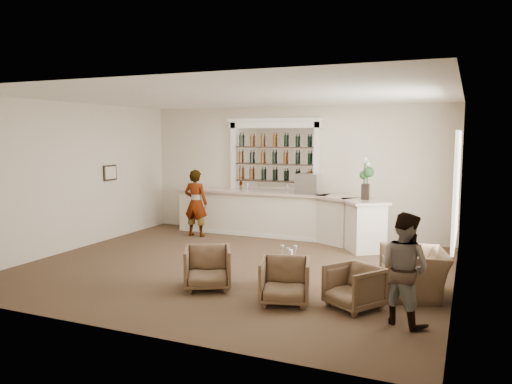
# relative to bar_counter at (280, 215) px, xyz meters

# --- Properties ---
(ground) EXTENTS (8.00, 8.00, 0.00)m
(ground) POSITION_rel_bar_counter_xyz_m (0.16, -3.00, -0.57)
(ground) COLOR #4F3727
(ground) RESTS_ON ground
(room_shell) EXTENTS (8.04, 7.02, 3.32)m
(room_shell) POSITION_rel_bar_counter_xyz_m (0.33, -2.29, 1.77)
(room_shell) COLOR beige
(room_shell) RESTS_ON ground
(bar_counter) EXTENTS (5.72, 1.80, 1.14)m
(bar_counter) POSITION_rel_bar_counter_xyz_m (0.00, 0.00, 0.00)
(bar_counter) COLOR beige
(bar_counter) RESTS_ON ground
(back_bar_alcove) EXTENTS (2.64, 0.25, 3.00)m
(back_bar_alcove) POSITION_rel_bar_counter_xyz_m (-0.34, 0.41, 1.46)
(back_bar_alcove) COLOR white
(back_bar_alcove) RESTS_ON ground
(cocktail_table) EXTENTS (0.68, 0.68, 0.50)m
(cocktail_table) POSITION_rel_bar_counter_xyz_m (1.56, -3.80, -0.32)
(cocktail_table) COLOR #47331E
(cocktail_table) RESTS_ON ground
(sommelier) EXTENTS (0.64, 0.44, 1.71)m
(sommelier) POSITION_rel_bar_counter_xyz_m (-2.04, -0.69, 0.28)
(sommelier) COLOR gray
(sommelier) RESTS_ON ground
(guest) EXTENTS (0.94, 0.87, 1.55)m
(guest) POSITION_rel_bar_counter_xyz_m (3.56, -4.74, 0.20)
(guest) COLOR gray
(guest) RESTS_ON ground
(armchair_left) EXTENTS (1.04, 1.05, 0.71)m
(armchair_left) POSITION_rel_bar_counter_xyz_m (0.34, -4.41, -0.22)
(armchair_left) COLOR brown
(armchair_left) RESTS_ON ground
(armchair_center) EXTENTS (0.93, 0.94, 0.70)m
(armchair_center) POSITION_rel_bar_counter_xyz_m (1.79, -4.59, -0.23)
(armchair_center) COLOR brown
(armchair_center) RESTS_ON ground
(armchair_right) EXTENTS (0.98, 0.98, 0.65)m
(armchair_right) POSITION_rel_bar_counter_xyz_m (2.82, -4.40, -0.25)
(armchair_right) COLOR brown
(armchair_right) RESTS_ON ground
(armchair_far) EXTENTS (1.24, 1.34, 0.74)m
(armchair_far) POSITION_rel_bar_counter_xyz_m (3.56, -3.40, -0.20)
(armchair_far) COLOR brown
(armchair_far) RESTS_ON ground
(espresso_machine) EXTENTS (0.56, 0.47, 0.49)m
(espresso_machine) POSITION_rel_bar_counter_xyz_m (0.72, -0.01, 0.81)
(espresso_machine) COLOR silver
(espresso_machine) RESTS_ON bar_counter
(flower_vase) EXTENTS (0.25, 0.25, 0.94)m
(flower_vase) POSITION_rel_bar_counter_xyz_m (2.21, -0.52, 1.09)
(flower_vase) COLOR black
(flower_vase) RESTS_ON bar_counter
(wine_glass_bar_left) EXTENTS (0.07, 0.07, 0.21)m
(wine_glass_bar_left) POSITION_rel_bar_counter_xyz_m (0.19, 0.01, 0.67)
(wine_glass_bar_left) COLOR white
(wine_glass_bar_left) RESTS_ON bar_counter
(wine_glass_bar_right) EXTENTS (0.07, 0.07, 0.21)m
(wine_glass_bar_right) POSITION_rel_bar_counter_xyz_m (-0.90, -0.01, 0.67)
(wine_glass_bar_right) COLOR white
(wine_glass_bar_right) RESTS_ON bar_counter
(wine_glass_tbl_a) EXTENTS (0.07, 0.07, 0.21)m
(wine_glass_tbl_a) POSITION_rel_bar_counter_xyz_m (1.44, -3.77, 0.03)
(wine_glass_tbl_a) COLOR white
(wine_glass_tbl_a) RESTS_ON cocktail_table
(wine_glass_tbl_b) EXTENTS (0.07, 0.07, 0.21)m
(wine_glass_tbl_b) POSITION_rel_bar_counter_xyz_m (1.66, -3.72, 0.03)
(wine_glass_tbl_b) COLOR white
(wine_glass_tbl_b) RESTS_ON cocktail_table
(wine_glass_tbl_c) EXTENTS (0.07, 0.07, 0.21)m
(wine_glass_tbl_c) POSITION_rel_bar_counter_xyz_m (1.60, -3.93, 0.03)
(wine_glass_tbl_c) COLOR white
(wine_glass_tbl_c) RESTS_ON cocktail_table
(napkin_holder) EXTENTS (0.08, 0.08, 0.12)m
(napkin_holder) POSITION_rel_bar_counter_xyz_m (1.54, -3.66, -0.01)
(napkin_holder) COLOR white
(napkin_holder) RESTS_ON cocktail_table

